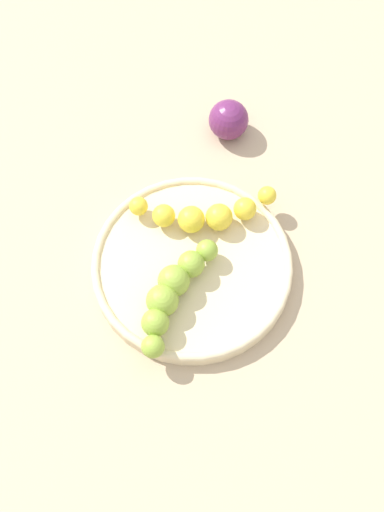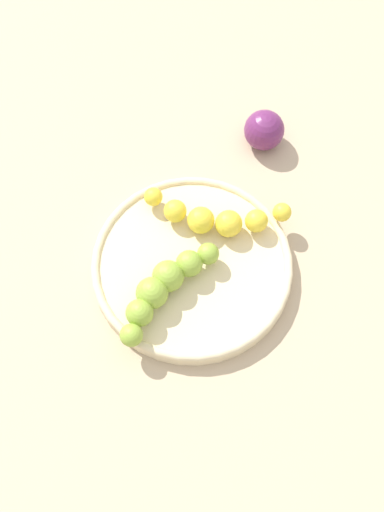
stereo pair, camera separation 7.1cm
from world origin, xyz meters
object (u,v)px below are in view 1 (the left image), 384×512
at_px(fruit_bowl, 192,265).
at_px(plum_purple, 229,120).
at_px(banana_yellow, 205,213).
at_px(banana_green, 172,292).

height_order(fruit_bowl, plum_purple, plum_purple).
relative_size(fruit_bowl, plum_purple, 4.53).
xyz_separation_m(fruit_bowl, banana_yellow, (0.01, 0.06, 0.02)).
bearing_deg(banana_green, banana_yellow, -82.83).
bearing_deg(banana_yellow, plum_purple, 161.79).
relative_size(fruit_bowl, banana_green, 1.63).
height_order(banana_green, plum_purple, banana_green).
distance_m(banana_yellow, plum_purple, 0.15).
bearing_deg(plum_purple, banana_yellow, -97.26).
distance_m(banana_yellow, banana_green, 0.11).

